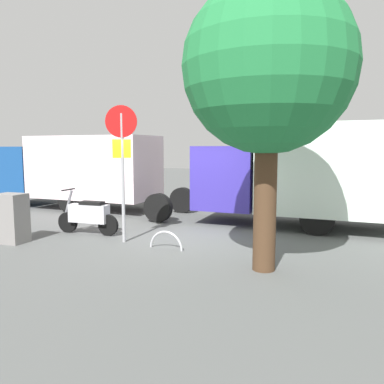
% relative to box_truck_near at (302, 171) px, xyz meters
% --- Properties ---
extents(ground_plane, '(60.00, 60.00, 0.00)m').
position_rel_box_truck_near_xyz_m(ground_plane, '(2.58, 2.70, -1.63)').
color(ground_plane, '#4E5050').
extents(box_truck_near, '(7.75, 2.48, 2.97)m').
position_rel_box_truck_near_xyz_m(box_truck_near, '(0.00, 0.00, 0.00)').
color(box_truck_near, black).
rests_on(box_truck_near, ground).
extents(box_truck_far, '(8.46, 2.44, 2.73)m').
position_rel_box_truck_near_xyz_m(box_truck_far, '(8.56, -0.12, -0.08)').
color(box_truck_far, black).
rests_on(box_truck_far, ground).
extents(motorcycle, '(1.81, 0.55, 1.20)m').
position_rel_box_truck_near_xyz_m(motorcycle, '(5.02, 3.33, -1.11)').
color(motorcycle, black).
rests_on(motorcycle, ground).
extents(stop_sign, '(0.71, 0.33, 3.30)m').
position_rel_box_truck_near_xyz_m(stop_sign, '(3.67, 3.68, 0.57)').
color(stop_sign, '#9E9EA3').
rests_on(stop_sign, ground).
extents(street_tree, '(3.10, 3.10, 5.28)m').
position_rel_box_truck_near_xyz_m(street_tree, '(0.03, 4.38, 2.06)').
color(street_tree, '#47301E').
rests_on(street_tree, ground).
extents(utility_cabinet, '(0.73, 0.58, 1.20)m').
position_rel_box_truck_near_xyz_m(utility_cabinet, '(6.14, 4.82, -1.03)').
color(utility_cabinet, slate).
rests_on(utility_cabinet, ground).
extents(bike_rack_hoop, '(0.85, 0.06, 0.85)m').
position_rel_box_truck_near_xyz_m(bike_rack_hoop, '(2.42, 3.82, -1.63)').
color(bike_rack_hoop, '#B7B7BC').
rests_on(bike_rack_hoop, ground).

